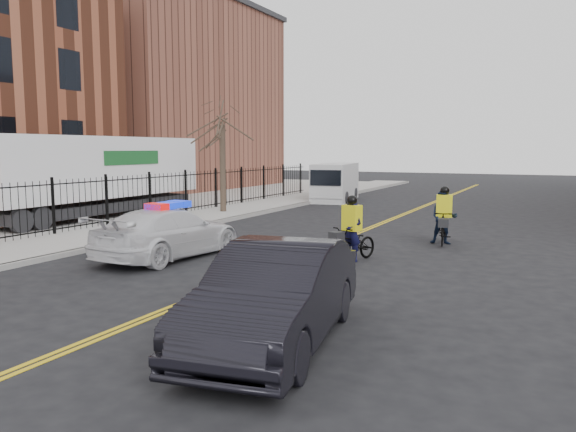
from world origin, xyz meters
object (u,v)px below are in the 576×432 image
at_px(cyclist_near, 351,238).
at_px(cyclist_far, 444,221).
at_px(police_cruiser, 169,233).
at_px(dark_sedan, 276,295).
at_px(cargo_van, 335,183).
at_px(semi_trailer, 98,172).

xyz_separation_m(cyclist_near, cyclist_far, (1.72, 3.90, 0.11)).
distance_m(police_cruiser, cyclist_far, 8.65).
bearing_deg(cyclist_far, cyclist_near, -123.55).
xyz_separation_m(dark_sedan, cargo_van, (-8.20, 23.22, 0.28)).
bearing_deg(cyclist_near, semi_trailer, -179.67).
height_order(cargo_van, cyclist_far, cargo_van).
height_order(semi_trailer, cyclist_near, semi_trailer).
bearing_deg(cyclist_far, cargo_van, 115.04).
height_order(dark_sedan, cyclist_near, cyclist_near).
height_order(police_cruiser, cyclist_far, cyclist_far).
xyz_separation_m(semi_trailer, cyclist_near, (13.45, -4.29, -1.41)).
distance_m(cargo_van, cyclist_far, 15.34).
relative_size(dark_sedan, cyclist_far, 2.51).
xyz_separation_m(dark_sedan, cyclist_far, (0.54, 10.61, -0.05)).
distance_m(cargo_van, semi_trailer, 13.84).
bearing_deg(dark_sedan, cyclist_near, 90.57).
distance_m(police_cruiser, cyclist_near, 5.12).
xyz_separation_m(cargo_van, semi_trailer, (-6.43, -12.22, 0.97)).
distance_m(cargo_van, cyclist_near, 17.94).
bearing_deg(semi_trailer, cyclist_near, -18.49).
bearing_deg(semi_trailer, cargo_van, 61.44).
relative_size(cargo_van, cyclist_far, 2.84).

